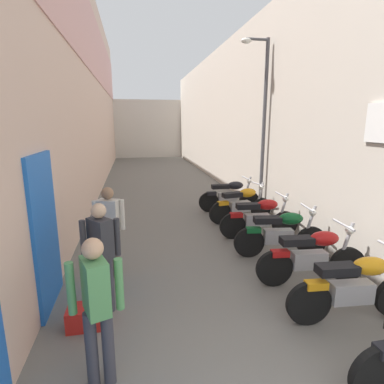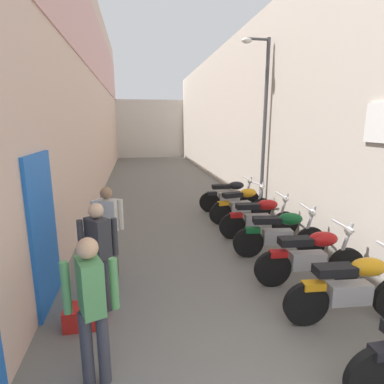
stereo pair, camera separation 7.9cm
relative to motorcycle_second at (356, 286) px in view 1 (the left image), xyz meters
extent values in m
plane|color=#66635E|center=(-1.57, 7.32, -0.50)|extent=(39.05, 39.05, 0.00)
cube|color=beige|center=(-4.27, 9.32, 3.30)|extent=(0.40, 23.05, 7.61)
cube|color=blue|center=(-4.05, 1.19, 0.60)|extent=(0.06, 1.10, 2.20)
cube|color=#DBA39E|center=(-4.06, 9.32, 4.98)|extent=(0.04, 23.05, 2.44)
cube|color=beige|center=(1.14, 9.32, 2.36)|extent=(0.40, 23.05, 5.73)
cube|color=beige|center=(-1.57, 21.85, 1.66)|extent=(8.01, 2.00, 4.32)
cylinder|color=black|center=(-0.63, -1.14, -0.20)|extent=(0.60, 0.09, 0.60)
cylinder|color=black|center=(-0.63, 0.04, -0.20)|extent=(0.60, 0.12, 0.60)
cube|color=#9E9EA3|center=(-0.06, 0.00, -0.08)|extent=(0.57, 0.24, 0.28)
ellipsoid|color=orange|center=(0.17, -0.01, 0.28)|extent=(0.50, 0.29, 0.24)
cube|color=black|center=(-0.29, 0.02, 0.26)|extent=(0.53, 0.26, 0.12)
cube|color=orange|center=(-0.55, 0.04, 0.06)|extent=(0.29, 0.16, 0.10)
cylinder|color=black|center=(0.61, 0.95, -0.20)|extent=(0.60, 0.13, 0.60)
cylinder|color=black|center=(-0.63, 1.05, -0.20)|extent=(0.60, 0.13, 0.60)
cube|color=#9E9EA3|center=(-0.06, 1.01, -0.08)|extent=(0.57, 0.24, 0.28)
ellipsoid|color=#AD1414|center=(0.17, 0.99, 0.28)|extent=(0.50, 0.30, 0.24)
cube|color=black|center=(-0.29, 1.02, 0.26)|extent=(0.54, 0.26, 0.12)
cylinder|color=#9E9EA3|center=(0.54, 0.96, 0.15)|extent=(0.25, 0.08, 0.77)
cylinder|color=#9E9EA3|center=(0.47, 0.96, 0.50)|extent=(0.08, 0.58, 0.04)
sphere|color=silver|center=(0.59, 0.95, 0.40)|extent=(0.14, 0.14, 0.14)
cube|color=#AD1414|center=(-0.55, 1.04, 0.06)|extent=(0.29, 0.16, 0.10)
cylinder|color=black|center=(0.61, 2.00, -0.20)|extent=(0.61, 0.16, 0.60)
cylinder|color=black|center=(-0.63, 2.18, -0.20)|extent=(0.61, 0.16, 0.60)
cube|color=#9E9EA3|center=(-0.06, 2.10, -0.08)|extent=(0.58, 0.28, 0.28)
ellipsoid|color=#0F5123|center=(0.17, 2.07, 0.28)|extent=(0.51, 0.33, 0.24)
cube|color=black|center=(-0.29, 2.13, 0.26)|extent=(0.55, 0.29, 0.12)
cylinder|color=#9E9EA3|center=(0.54, 2.01, 0.15)|extent=(0.25, 0.09, 0.77)
cylinder|color=#9E9EA3|center=(0.47, 2.02, 0.50)|extent=(0.12, 0.58, 0.04)
sphere|color=silver|center=(0.59, 2.01, 0.40)|extent=(0.14, 0.14, 0.14)
cube|color=#0F5123|center=(-0.55, 2.17, 0.06)|extent=(0.30, 0.18, 0.10)
cylinder|color=black|center=(0.61, 3.12, -0.20)|extent=(0.60, 0.12, 0.60)
cylinder|color=black|center=(-0.63, 3.19, -0.20)|extent=(0.60, 0.12, 0.60)
cube|color=#9E9EA3|center=(-0.06, 3.16, -0.08)|extent=(0.57, 0.23, 0.28)
ellipsoid|color=#AD1414|center=(0.17, 3.14, 0.28)|extent=(0.49, 0.29, 0.24)
cube|color=black|center=(-0.29, 3.17, 0.26)|extent=(0.53, 0.25, 0.12)
cylinder|color=#9E9EA3|center=(0.54, 3.12, 0.15)|extent=(0.25, 0.07, 0.77)
cylinder|color=#9E9EA3|center=(0.47, 3.12, 0.50)|extent=(0.07, 0.58, 0.04)
sphere|color=silver|center=(0.59, 3.12, 0.40)|extent=(0.14, 0.14, 0.14)
cube|color=#AD1414|center=(-0.55, 3.19, 0.06)|extent=(0.29, 0.16, 0.10)
cylinder|color=black|center=(0.61, 4.47, -0.20)|extent=(0.60, 0.18, 0.60)
cylinder|color=black|center=(-0.63, 4.25, -0.20)|extent=(0.60, 0.18, 0.60)
cube|color=#9E9EA3|center=(-0.06, 4.35, -0.08)|extent=(0.59, 0.29, 0.28)
ellipsoid|color=orange|center=(0.17, 4.39, 0.28)|extent=(0.52, 0.34, 0.24)
cube|color=black|center=(-0.29, 4.31, 0.26)|extent=(0.55, 0.31, 0.12)
cylinder|color=#9E9EA3|center=(0.54, 4.46, 0.15)|extent=(0.25, 0.10, 0.77)
cylinder|color=#9E9EA3|center=(0.47, 4.44, 0.50)|extent=(0.14, 0.58, 0.04)
sphere|color=silver|center=(0.59, 4.46, 0.40)|extent=(0.14, 0.14, 0.14)
cube|color=orange|center=(-0.55, 4.26, 0.06)|extent=(0.30, 0.19, 0.10)
cylinder|color=black|center=(0.61, 5.39, -0.20)|extent=(0.60, 0.10, 0.60)
cylinder|color=black|center=(-0.63, 5.43, -0.20)|extent=(0.60, 0.10, 0.60)
cube|color=#9E9EA3|center=(-0.06, 5.41, -0.08)|extent=(0.57, 0.21, 0.28)
ellipsoid|color=black|center=(0.17, 5.40, 0.28)|extent=(0.49, 0.27, 0.24)
cube|color=black|center=(-0.29, 5.42, 0.26)|extent=(0.53, 0.23, 0.12)
cylinder|color=#9E9EA3|center=(0.54, 5.39, 0.15)|extent=(0.25, 0.07, 0.77)
cylinder|color=#9E9EA3|center=(0.47, 5.40, 0.50)|extent=(0.05, 0.58, 0.04)
sphere|color=silver|center=(0.59, 5.39, 0.40)|extent=(0.14, 0.14, 0.14)
cube|color=black|center=(-0.55, 5.42, 0.06)|extent=(0.28, 0.15, 0.10)
cylinder|color=#383842|center=(-3.28, -0.44, -0.09)|extent=(0.12, 0.12, 0.82)
cylinder|color=#383842|center=(-3.12, -0.44, -0.09)|extent=(0.12, 0.12, 0.82)
cube|color=#4C8C51|center=(-3.20, -0.44, 0.59)|extent=(0.30, 0.39, 0.54)
sphere|color=tan|center=(-3.20, -0.44, 0.97)|extent=(0.20, 0.20, 0.20)
cylinder|color=#4C8C51|center=(-3.42, -0.44, 0.59)|extent=(0.08, 0.08, 0.52)
cylinder|color=#4C8C51|center=(-2.98, -0.44, 0.59)|extent=(0.08, 0.08, 0.52)
cylinder|color=#383842|center=(-3.36, 0.85, -0.09)|extent=(0.12, 0.12, 0.82)
cylinder|color=#383842|center=(-3.20, 0.85, -0.09)|extent=(0.12, 0.12, 0.82)
cube|color=#333338|center=(-3.28, 0.85, 0.59)|extent=(0.37, 0.39, 0.54)
sphere|color=#DBB28E|center=(-3.28, 0.85, 0.97)|extent=(0.20, 0.20, 0.20)
cylinder|color=#333338|center=(-3.50, 0.85, 0.59)|extent=(0.08, 0.08, 0.52)
cylinder|color=#333338|center=(-3.06, 0.85, 0.59)|extent=(0.08, 0.08, 0.52)
cylinder|color=#564C47|center=(-3.32, 1.90, -0.09)|extent=(0.12, 0.12, 0.82)
cylinder|color=#564C47|center=(-3.16, 1.90, -0.09)|extent=(0.12, 0.12, 0.82)
cube|color=beige|center=(-3.24, 1.90, 0.59)|extent=(0.39, 0.31, 0.54)
sphere|color=#997051|center=(-3.24, 1.90, 0.97)|extent=(0.20, 0.20, 0.20)
cylinder|color=beige|center=(-3.46, 1.90, 0.59)|extent=(0.08, 0.08, 0.52)
cylinder|color=beige|center=(-3.02, 1.90, 0.59)|extent=(0.08, 0.08, 0.52)
cube|color=red|center=(-3.50, 0.54, -0.36)|extent=(0.44, 0.32, 0.28)
cylinder|color=#47474C|center=(0.79, 4.97, 1.88)|extent=(0.10, 0.10, 4.77)
cylinder|color=#47474C|center=(0.49, 4.97, 4.22)|extent=(0.60, 0.07, 0.07)
ellipsoid|color=silver|center=(0.19, 4.97, 4.17)|extent=(0.28, 0.18, 0.14)
camera|label=1|loc=(-2.80, -3.20, 2.09)|focal=28.85mm
camera|label=2|loc=(-2.73, -3.22, 2.09)|focal=28.85mm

